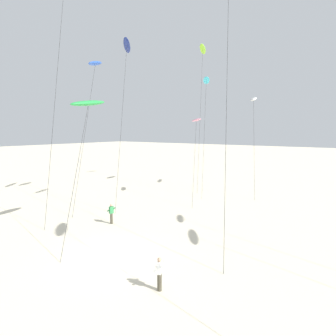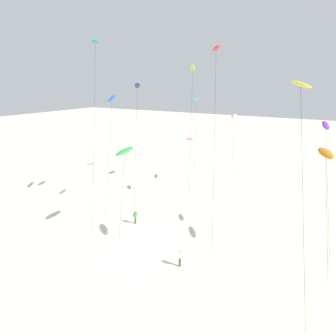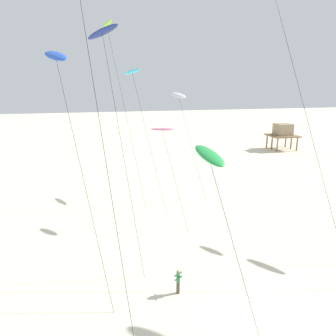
% 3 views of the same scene
% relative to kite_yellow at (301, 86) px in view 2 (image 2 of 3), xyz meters
% --- Properties ---
extents(ground_plane, '(260.00, 260.00, 0.00)m').
position_rel_kite_yellow_xyz_m(ground_plane, '(-13.13, -2.30, -16.38)').
color(ground_plane, beige).
extents(kite_yellow, '(4.22, 7.65, 16.98)m').
position_rel_kite_yellow_xyz_m(kite_yellow, '(0.00, 0.00, 0.00)').
color(kite_yellow, yellow).
rests_on(kite_yellow, ground).
extents(kite_lime, '(3.64, 7.42, 19.34)m').
position_rel_kite_yellow_xyz_m(kite_lime, '(-20.34, 21.95, 2.15)').
color(kite_lime, '#8CD833').
rests_on(kite_lime, ground).
extents(kite_blue, '(3.56, 6.83, 15.06)m').
position_rel_kite_yellow_xyz_m(kite_blue, '(-24.21, 6.36, -1.99)').
color(kite_blue, blue).
rests_on(kite_blue, ground).
extents(kite_green, '(2.41, 5.51, 9.91)m').
position_rel_kite_yellow_xyz_m(kite_green, '(-16.83, -0.66, -6.88)').
color(kite_green, green).
rests_on(kite_green, ground).
extents(kite_red, '(4.60, 8.88, 20.51)m').
position_rel_kite_yellow_xyz_m(kite_red, '(-10.10, 7.07, 3.53)').
color(kite_red, red).
rests_on(kite_red, ground).
extents(kite_white, '(2.95, 5.88, 11.96)m').
position_rel_kite_yellow_xyz_m(kite_white, '(-12.69, 21.04, -4.99)').
color(kite_white, white).
rests_on(kite_white, ground).
extents(kite_orange, '(2.88, 5.23, 11.03)m').
position_rel_kite_yellow_xyz_m(kite_orange, '(1.98, 4.23, -5.89)').
color(kite_orange, orange).
rests_on(kite_orange, ground).
extents(kite_purple, '(2.93, 6.00, 13.02)m').
position_rel_kite_yellow_xyz_m(kite_purple, '(1.43, 7.32, -3.93)').
color(kite_purple, purple).
rests_on(kite_purple, ground).
extents(kite_navy, '(3.08, 5.34, 16.63)m').
position_rel_kite_yellow_xyz_m(kite_navy, '(-21.31, 8.01, -0.44)').
color(kite_navy, navy).
rests_on(kite_navy, ground).
extents(kite_cyan, '(3.47, 6.60, 14.34)m').
position_rel_kite_yellow_xyz_m(kite_cyan, '(-18.16, 19.05, -2.56)').
color(kite_cyan, '#33BFE0').
rests_on(kite_cyan, ground).
extents(kite_pink, '(2.79, 4.55, 9.00)m').
position_rel_kite_yellow_xyz_m(kite_pink, '(-16.25, 13.33, -7.66)').
color(kite_pink, pink).
rests_on(kite_pink, ground).
extents(kite_teal, '(3.08, 5.55, 21.26)m').
position_rel_kite_yellow_xyz_m(kite_teal, '(-22.86, 2.27, 4.31)').
color(kite_teal, teal).
rests_on(kite_teal, ground).
extents(kite_flyer_nearest, '(0.68, 0.69, 1.67)m').
position_rel_kite_yellow_xyz_m(kite_flyer_nearest, '(-8.48, -3.52, -15.49)').
color(kite_flyer_nearest, '#4C4738').
rests_on(kite_flyer_nearest, ground).
extents(kite_flyer_middle, '(0.59, 0.61, 1.67)m').
position_rel_kite_yellow_xyz_m(kite_flyer_middle, '(-17.63, 1.95, -15.49)').
color(kite_flyer_middle, '#4C4738').
rests_on(kite_flyer_middle, ground).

